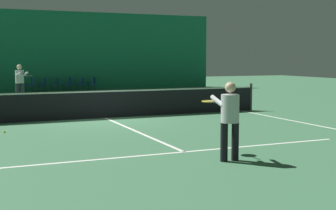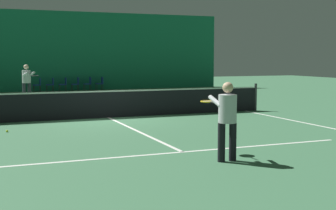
{
  "view_description": "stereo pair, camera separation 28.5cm",
  "coord_description": "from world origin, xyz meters",
  "px_view_note": "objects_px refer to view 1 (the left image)",
  "views": [
    {
      "loc": [
        -4.37,
        -15.62,
        2.08
      ],
      "look_at": [
        0.18,
        -5.08,
        0.92
      ],
      "focal_mm": 50.0,
      "sensor_mm": 36.0,
      "label": 1
    },
    {
      "loc": [
        -4.1,
        -15.73,
        2.08
      ],
      "look_at": [
        0.18,
        -5.08,
        0.92
      ],
      "focal_mm": 50.0,
      "sensor_mm": 36.0,
      "label": 2
    }
  ],
  "objects_px": {
    "player_far": "(20,80)",
    "courtside_chair_1": "(43,84)",
    "player_near": "(229,115)",
    "courtside_chair_4": "(81,83)",
    "courtside_chair_3": "(69,83)",
    "courtside_chair_2": "(56,83)",
    "courtside_chair_5": "(93,83)",
    "tennis_ball": "(4,132)",
    "courtside_chair_0": "(30,84)",
    "tennis_net": "(105,103)"
  },
  "relations": [
    {
      "from": "courtside_chair_0",
      "to": "courtside_chair_4",
      "type": "relative_size",
      "value": 1.0
    },
    {
      "from": "tennis_net",
      "to": "courtside_chair_5",
      "type": "height_order",
      "value": "tennis_net"
    },
    {
      "from": "courtside_chair_1",
      "to": "courtside_chair_2",
      "type": "distance_m",
      "value": 0.78
    },
    {
      "from": "courtside_chair_2",
      "to": "courtside_chair_4",
      "type": "xyz_separation_m",
      "value": [
        1.56,
        0.0,
        0.0
      ]
    },
    {
      "from": "player_far",
      "to": "courtside_chair_3",
      "type": "height_order",
      "value": "player_far"
    },
    {
      "from": "tennis_net",
      "to": "player_far",
      "type": "xyz_separation_m",
      "value": [
        -2.0,
        7.79,
        0.51
      ]
    },
    {
      "from": "player_far",
      "to": "tennis_ball",
      "type": "distance_m",
      "value": 9.97
    },
    {
      "from": "courtside_chair_0",
      "to": "courtside_chair_1",
      "type": "bearing_deg",
      "value": 90.0
    },
    {
      "from": "courtside_chair_3",
      "to": "courtside_chair_5",
      "type": "xyz_separation_m",
      "value": [
        1.56,
        0.0,
        0.0
      ]
    },
    {
      "from": "courtside_chair_1",
      "to": "player_far",
      "type": "bearing_deg",
      "value": -18.26
    },
    {
      "from": "courtside_chair_5",
      "to": "courtside_chair_2",
      "type": "bearing_deg",
      "value": -90.0
    },
    {
      "from": "player_far",
      "to": "courtside_chair_2",
      "type": "relative_size",
      "value": 2.09
    },
    {
      "from": "courtside_chair_3",
      "to": "tennis_ball",
      "type": "bearing_deg",
      "value": -17.5
    },
    {
      "from": "player_near",
      "to": "courtside_chair_1",
      "type": "distance_m",
      "value": 21.28
    },
    {
      "from": "player_near",
      "to": "courtside_chair_2",
      "type": "height_order",
      "value": "player_near"
    },
    {
      "from": "player_near",
      "to": "courtside_chair_4",
      "type": "bearing_deg",
      "value": -2.02
    },
    {
      "from": "courtside_chair_0",
      "to": "tennis_ball",
      "type": "relative_size",
      "value": 12.73
    },
    {
      "from": "courtside_chair_4",
      "to": "tennis_ball",
      "type": "xyz_separation_m",
      "value": [
        -5.75,
        -15.76,
        -0.45
      ]
    },
    {
      "from": "player_far",
      "to": "courtside_chair_4",
      "type": "xyz_separation_m",
      "value": [
        4.29,
        5.95,
        -0.53
      ]
    },
    {
      "from": "tennis_net",
      "to": "courtside_chair_3",
      "type": "xyz_separation_m",
      "value": [
        1.51,
        13.73,
        -0.03
      ]
    },
    {
      "from": "player_near",
      "to": "tennis_ball",
      "type": "xyz_separation_m",
      "value": [
        -3.92,
        5.5,
        -0.9
      ]
    },
    {
      "from": "tennis_net",
      "to": "courtside_chair_2",
      "type": "distance_m",
      "value": 13.75
    },
    {
      "from": "courtside_chair_1",
      "to": "courtside_chair_3",
      "type": "height_order",
      "value": "same"
    },
    {
      "from": "courtside_chair_5",
      "to": "player_near",
      "type": "bearing_deg",
      "value": -6.98
    },
    {
      "from": "player_far",
      "to": "courtside_chair_1",
      "type": "xyz_separation_m",
      "value": [
        1.96,
        5.95,
        -0.53
      ]
    },
    {
      "from": "courtside_chair_1",
      "to": "courtside_chair_4",
      "type": "relative_size",
      "value": 1.0
    },
    {
      "from": "player_near",
      "to": "courtside_chair_4",
      "type": "distance_m",
      "value": 21.35
    },
    {
      "from": "player_far",
      "to": "courtside_chair_4",
      "type": "distance_m",
      "value": 7.35
    },
    {
      "from": "courtside_chair_4",
      "to": "courtside_chair_1",
      "type": "bearing_deg",
      "value": -90.0
    },
    {
      "from": "tennis_net",
      "to": "courtside_chair_4",
      "type": "relative_size",
      "value": 14.29
    },
    {
      "from": "courtside_chair_1",
      "to": "courtside_chair_3",
      "type": "relative_size",
      "value": 1.0
    },
    {
      "from": "courtside_chair_3",
      "to": "courtside_chair_5",
      "type": "relative_size",
      "value": 1.0
    },
    {
      "from": "tennis_net",
      "to": "tennis_ball",
      "type": "distance_m",
      "value": 4.04
    },
    {
      "from": "courtside_chair_1",
      "to": "courtside_chair_5",
      "type": "relative_size",
      "value": 1.0
    },
    {
      "from": "courtside_chair_1",
      "to": "courtside_chair_4",
      "type": "height_order",
      "value": "same"
    },
    {
      "from": "courtside_chair_5",
      "to": "tennis_ball",
      "type": "relative_size",
      "value": 12.73
    },
    {
      "from": "courtside_chair_1",
      "to": "courtside_chair_3",
      "type": "bearing_deg",
      "value": 90.0
    },
    {
      "from": "courtside_chair_1",
      "to": "courtside_chair_5",
      "type": "distance_m",
      "value": 3.11
    },
    {
      "from": "courtside_chair_1",
      "to": "tennis_ball",
      "type": "bearing_deg",
      "value": -12.22
    },
    {
      "from": "courtside_chair_3",
      "to": "tennis_ball",
      "type": "xyz_separation_m",
      "value": [
        -4.97,
        -15.76,
        -0.45
      ]
    },
    {
      "from": "courtside_chair_3",
      "to": "courtside_chair_2",
      "type": "bearing_deg",
      "value": -90.0
    },
    {
      "from": "player_near",
      "to": "courtside_chair_0",
      "type": "relative_size",
      "value": 1.9
    },
    {
      "from": "player_near",
      "to": "tennis_ball",
      "type": "height_order",
      "value": "player_near"
    },
    {
      "from": "player_near",
      "to": "tennis_ball",
      "type": "relative_size",
      "value": 24.24
    },
    {
      "from": "courtside_chair_0",
      "to": "tennis_ball",
      "type": "height_order",
      "value": "courtside_chair_0"
    },
    {
      "from": "player_near",
      "to": "courtside_chair_3",
      "type": "height_order",
      "value": "player_near"
    },
    {
      "from": "player_far",
      "to": "courtside_chair_4",
      "type": "bearing_deg",
      "value": 126.3
    },
    {
      "from": "player_far",
      "to": "courtside_chair_3",
      "type": "relative_size",
      "value": 2.09
    },
    {
      "from": "player_far",
      "to": "tennis_ball",
      "type": "bearing_deg",
      "value": -26.28
    },
    {
      "from": "tennis_ball",
      "to": "courtside_chair_5",
      "type": "bearing_deg",
      "value": 67.52
    }
  ]
}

